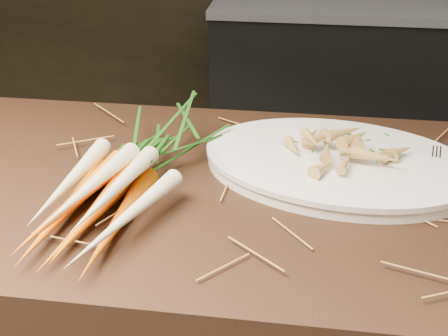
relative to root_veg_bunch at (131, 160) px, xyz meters
name	(u,v)px	position (x,y,z in m)	size (l,w,h in m)	color
back_counter	(394,86)	(0.78, 1.90, -0.53)	(1.82, 0.62, 0.84)	black
straw_bedding	(394,191)	(0.48, 0.02, -0.04)	(1.40, 0.60, 0.02)	#A77232
root_veg_bunch	(131,160)	(0.00, 0.00, 0.00)	(0.25, 0.58, 0.10)	#DF5B00
serving_platter	(337,166)	(0.38, 0.10, -0.04)	(0.51, 0.34, 0.03)	white
roasted_veg_heap	(339,146)	(0.38, 0.10, 0.01)	(0.25, 0.18, 0.06)	#AA7731
serving_fork	(438,178)	(0.56, 0.05, -0.02)	(0.02, 0.19, 0.00)	silver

